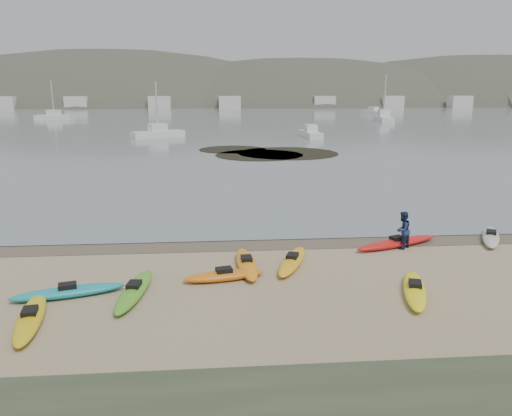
{
  "coord_description": "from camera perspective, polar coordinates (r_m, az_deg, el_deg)",
  "views": [
    {
      "loc": [
        -1.75,
        -21.08,
        6.6
      ],
      "look_at": [
        0.0,
        0.0,
        1.5
      ],
      "focal_mm": 35.0,
      "sensor_mm": 36.0,
      "label": 1
    }
  ],
  "objects": [
    {
      "name": "ground",
      "position": [
        22.16,
        0.0,
        -3.77
      ],
      "size": [
        600.0,
        600.0,
        0.0
      ],
      "primitive_type": "plane",
      "color": "tan",
      "rests_on": "ground"
    },
    {
      "name": "wet_sand",
      "position": [
        21.88,
        0.07,
        -4.0
      ],
      "size": [
        60.0,
        60.0,
        0.0
      ],
      "primitive_type": "plane",
      "color": "brown",
      "rests_on": "ground"
    },
    {
      "name": "water",
      "position": [
        321.16,
        -4.53,
        12.35
      ],
      "size": [
        1200.0,
        1200.0,
        0.0
      ],
      "primitive_type": "plane",
      "color": "slate",
      "rests_on": "ground"
    },
    {
      "name": "kayaks",
      "position": [
        17.92,
        -0.58,
        -7.48
      ],
      "size": [
        21.19,
        10.14,
        0.34
      ],
      "color": "#FFAF15",
      "rests_on": "ground"
    },
    {
      "name": "person_east",
      "position": [
        21.79,
        16.4,
        -2.44
      ],
      "size": [
        0.99,
        0.97,
        1.61
      ],
      "primitive_type": "imported",
      "rotation": [
        0.0,
        0.0,
        3.84
      ],
      "color": "navy",
      "rests_on": "ground"
    },
    {
      "name": "kelp_mats",
      "position": [
        52.0,
        1.12,
        6.3
      ],
      "size": [
        14.49,
        12.94,
        0.04
      ],
      "color": "black",
      "rests_on": "water"
    },
    {
      "name": "moored_boats",
      "position": [
        97.92,
        1.46,
        10.02
      ],
      "size": [
        81.02,
        66.43,
        1.25
      ],
      "color": "silver",
      "rests_on": "ground"
    },
    {
      "name": "far_hills",
      "position": [
        220.11,
        6.11,
        7.61
      ],
      "size": [
        550.0,
        135.0,
        80.0
      ],
      "color": "#384235",
      "rests_on": "ground"
    },
    {
      "name": "far_town",
      "position": [
        166.33,
        -2.11,
        11.97
      ],
      "size": [
        199.0,
        5.0,
        4.0
      ],
      "color": "beige",
      "rests_on": "ground"
    }
  ]
}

